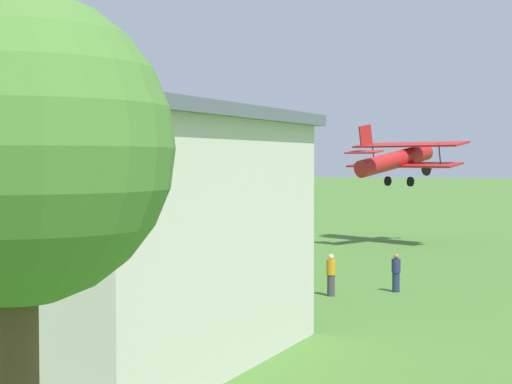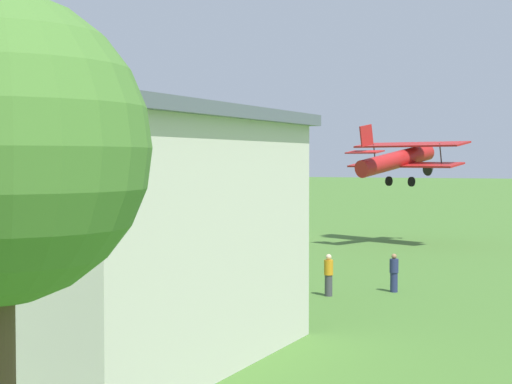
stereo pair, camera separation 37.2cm
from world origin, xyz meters
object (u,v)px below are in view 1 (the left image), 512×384
biplane (398,159)px  person_near_hangar_door (396,273)px  tree_behind_hangar_right (17,153)px  person_at_fence_line (331,275)px  windsock (219,153)px

biplane → person_near_hangar_door: size_ratio=5.27×
biplane → tree_behind_hangar_right: size_ratio=1.13×
person_near_hangar_door → person_at_fence_line: bearing=41.7°
person_at_fence_line → biplane: bearing=-85.5°
biplane → person_at_fence_line: size_ratio=4.97×
tree_behind_hangar_right → person_near_hangar_door: bearing=-87.9°
tree_behind_hangar_right → windsock: (19.43, -50.34, 0.40)m
person_at_fence_line → windsock: windsock is taller
person_at_fence_line → person_near_hangar_door: 3.09m
biplane → person_at_fence_line: (-1.72, 21.85, -4.85)m
biplane → windsock: (14.39, -3.29, 0.45)m
person_at_fence_line → windsock: size_ratio=0.25×
biplane → tree_behind_hangar_right: bearing=96.1°
person_near_hangar_door → windsock: 30.01m
person_at_fence_line → person_near_hangar_door: bearing=-138.3°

